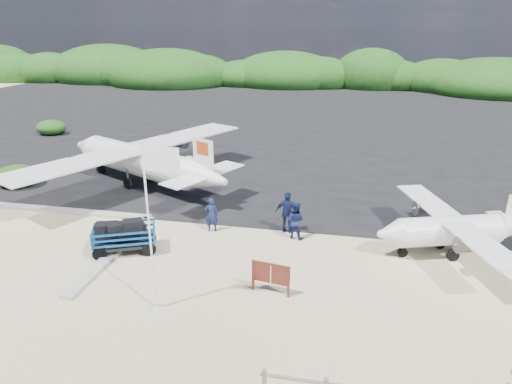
% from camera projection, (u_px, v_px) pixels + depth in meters
% --- Properties ---
extents(ground, '(160.00, 160.00, 0.00)m').
position_uv_depth(ground, '(208.00, 284.00, 16.64)').
color(ground, beige).
extents(asphalt_apron, '(90.00, 50.00, 0.04)m').
position_uv_depth(asphalt_apron, '(300.00, 121.00, 44.17)').
color(asphalt_apron, '#B2B2B2').
rests_on(asphalt_apron, ground).
extents(lagoon, '(9.00, 7.00, 0.40)m').
position_uv_depth(lagoon, '(19.00, 243.00, 19.69)').
color(lagoon, '#B2B2B2').
rests_on(lagoon, ground).
extents(vegetation_band, '(124.00, 8.00, 4.40)m').
position_uv_depth(vegetation_band, '(318.00, 87.00, 67.12)').
color(vegetation_band, '#B2B2B2').
rests_on(vegetation_band, ground).
extents(baggage_cart, '(3.08, 2.47, 1.35)m').
position_uv_depth(baggage_cart, '(126.00, 251.00, 18.99)').
color(baggage_cart, '#0B4AA7').
rests_on(baggage_cart, ground).
extents(flagpole, '(1.14, 0.47, 5.68)m').
position_uv_depth(flagpole, '(156.00, 308.00, 15.24)').
color(flagpole, white).
rests_on(flagpole, ground).
extents(signboard, '(1.48, 0.39, 1.22)m').
position_uv_depth(signboard, '(270.00, 293.00, 16.07)').
color(signboard, maroon).
rests_on(signboard, ground).
extents(crew_a, '(0.68, 0.55, 1.62)m').
position_uv_depth(crew_a, '(212.00, 215.00, 20.58)').
color(crew_a, '#131D4A').
rests_on(crew_a, ground).
extents(crew_b, '(0.95, 0.82, 1.69)m').
position_uv_depth(crew_b, '(295.00, 220.00, 19.89)').
color(crew_b, '#131D4A').
rests_on(crew_b, ground).
extents(crew_c, '(1.17, 0.59, 1.93)m').
position_uv_depth(crew_c, '(288.00, 213.00, 20.39)').
color(crew_c, '#131D4A').
rests_on(crew_c, ground).
extents(aircraft_small, '(8.36, 8.36, 2.39)m').
position_uv_depth(aircraft_small, '(214.00, 117.00, 45.99)').
color(aircraft_small, '#B2B2B2').
rests_on(aircraft_small, ground).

